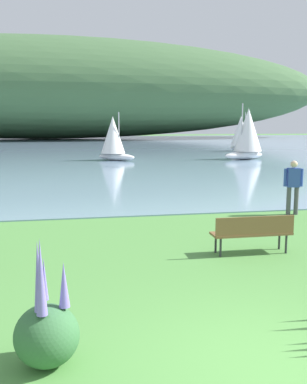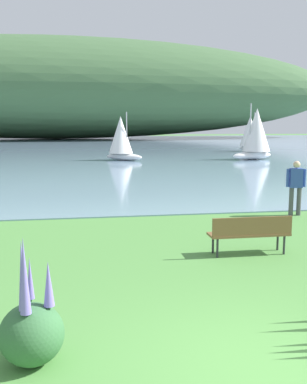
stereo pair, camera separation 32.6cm
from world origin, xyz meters
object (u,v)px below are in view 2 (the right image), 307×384
at_px(sailboat_mid_bay, 256,133).
at_px(park_bench_near_camera, 250,232).
at_px(person_at_shoreline, 296,184).
at_px(sailboat_nearest_to_shore, 121,138).
at_px(sailboat_toward_hillside, 250,133).

bearing_deg(sailboat_mid_bay, park_bench_near_camera, -112.09).
xyz_separation_m(park_bench_near_camera, person_at_shoreline, (2.98, 3.86, 0.46)).
distance_m(person_at_shoreline, sailboat_mid_bay, 21.19).
xyz_separation_m(person_at_shoreline, sailboat_nearest_to_shore, (-3.52, 21.03, 0.75)).
bearing_deg(park_bench_near_camera, sailboat_nearest_to_shore, 91.24).
distance_m(sailboat_nearest_to_shore, sailboat_mid_bay, 10.30).
xyz_separation_m(park_bench_near_camera, sailboat_nearest_to_shore, (-0.54, 24.89, 1.21)).
height_order(park_bench_near_camera, sailboat_nearest_to_shore, sailboat_nearest_to_shore).
distance_m(park_bench_near_camera, sailboat_mid_bay, 25.87).
xyz_separation_m(park_bench_near_camera, sailboat_mid_bay, (9.71, 23.93, 1.52)).
bearing_deg(sailboat_nearest_to_shore, park_bench_near_camera, -88.76).
bearing_deg(sailboat_toward_hillside, person_at_shoreline, -108.62).
height_order(sailboat_nearest_to_shore, sailboat_mid_bay, sailboat_mid_bay).
bearing_deg(person_at_shoreline, sailboat_mid_bay, 71.46).
relative_size(person_at_shoreline, sailboat_toward_hillside, 0.45).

